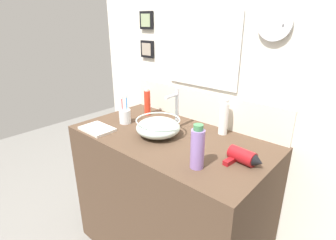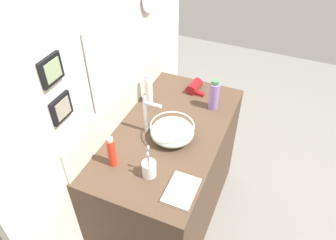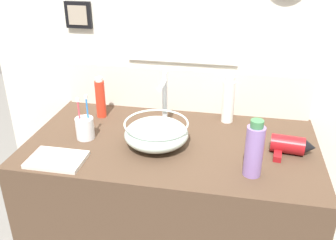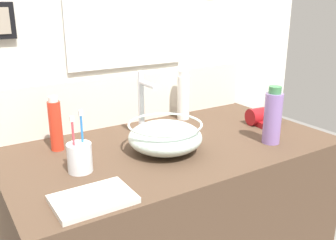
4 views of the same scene
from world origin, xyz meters
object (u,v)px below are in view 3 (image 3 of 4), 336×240
(soap_dispenser, at_px, (254,150))
(glass_bowl_sink, at_px, (156,133))
(toothbrush_cup, at_px, (85,128))
(lotion_bottle, at_px, (228,100))
(hand_towel, at_px, (57,160))
(shampoo_bottle, at_px, (100,98))
(faucet, at_px, (164,97))
(hair_drier, at_px, (291,145))

(soap_dispenser, bearing_deg, glass_bowl_sink, 160.17)
(toothbrush_cup, distance_m, lotion_bottle, 0.66)
(toothbrush_cup, bearing_deg, hand_towel, -100.38)
(soap_dispenser, bearing_deg, hand_towel, -175.62)
(soap_dispenser, xyz_separation_m, shampoo_bottle, (-0.71, 0.36, -0.01))
(glass_bowl_sink, xyz_separation_m, hand_towel, (-0.35, -0.20, -0.05))
(faucet, relative_size, lotion_bottle, 1.19)
(hair_drier, xyz_separation_m, lotion_bottle, (-0.27, 0.24, 0.07))
(glass_bowl_sink, distance_m, shampoo_bottle, 0.40)
(faucet, distance_m, shampoo_bottle, 0.33)
(glass_bowl_sink, bearing_deg, hair_drier, 4.60)
(faucet, distance_m, hair_drier, 0.57)
(hair_drier, xyz_separation_m, soap_dispenser, (-0.15, -0.18, 0.07))
(shampoo_bottle, bearing_deg, toothbrush_cup, -87.98)
(faucet, xyz_separation_m, shampoo_bottle, (-0.32, 0.06, -0.06))
(toothbrush_cup, relative_size, soap_dispenser, 0.91)
(toothbrush_cup, xyz_separation_m, soap_dispenser, (0.70, -0.14, 0.05))
(faucet, height_order, hand_towel, faucet)
(toothbrush_cup, bearing_deg, lotion_bottle, 25.65)
(faucet, bearing_deg, toothbrush_cup, -153.14)
(faucet, distance_m, hand_towel, 0.52)
(hair_drier, relative_size, shampoo_bottle, 0.90)
(soap_dispenser, bearing_deg, hair_drier, 50.26)
(glass_bowl_sink, height_order, hand_towel, glass_bowl_sink)
(faucet, relative_size, soap_dispenser, 1.20)
(faucet, bearing_deg, shampoo_bottle, 169.34)
(soap_dispenser, height_order, hand_towel, soap_dispenser)
(faucet, xyz_separation_m, lotion_bottle, (0.28, 0.12, -0.04))
(hand_towel, bearing_deg, soap_dispenser, 4.38)
(faucet, xyz_separation_m, hair_drier, (0.54, -0.12, -0.12))
(hand_towel, bearing_deg, lotion_bottle, 37.67)
(glass_bowl_sink, relative_size, shampoo_bottle, 1.33)
(glass_bowl_sink, distance_m, faucet, 0.19)
(faucet, distance_m, soap_dispenser, 0.50)
(shampoo_bottle, distance_m, hand_towel, 0.43)
(glass_bowl_sink, xyz_separation_m, hair_drier, (0.54, 0.04, -0.02))
(glass_bowl_sink, bearing_deg, hand_towel, -150.79)
(glass_bowl_sink, xyz_separation_m, toothbrush_cup, (-0.32, 0.00, -0.01))
(glass_bowl_sink, relative_size, faucet, 1.01)
(glass_bowl_sink, bearing_deg, faucet, 90.00)
(lotion_bottle, height_order, shampoo_bottle, lotion_bottle)
(lotion_bottle, relative_size, shampoo_bottle, 1.11)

